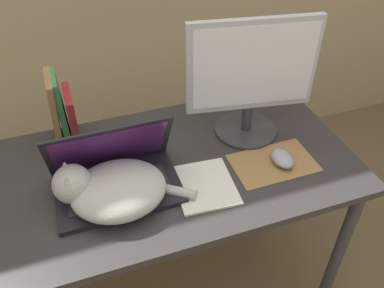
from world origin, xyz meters
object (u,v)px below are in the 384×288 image
external_monitor (251,78)px  book_row (62,113)px  computer_mouse (282,158)px  cat (111,189)px  notepad (205,185)px  laptop (116,176)px

external_monitor → book_row: (-0.62, 0.16, -0.10)m
computer_mouse → cat: bearing=178.4°
book_row → notepad: bearing=-45.0°
external_monitor → computer_mouse: external_monitor is taller
cat → book_row: book_row is taller
computer_mouse → laptop: bearing=172.0°
external_monitor → book_row: external_monitor is taller
notepad → cat: bearing=174.0°
cat → book_row: size_ratio=1.58×
external_monitor → notepad: bearing=-138.6°
notepad → book_row: bearing=135.0°
cat → external_monitor: size_ratio=0.94×
cat → external_monitor: 0.58m
computer_mouse → external_monitor: bearing=100.8°
book_row → cat: bearing=-75.0°
laptop → external_monitor: (0.50, 0.12, 0.18)m
computer_mouse → book_row: bearing=151.1°
external_monitor → cat: bearing=-160.7°
laptop → cat: size_ratio=0.93×
computer_mouse → notepad: computer_mouse is taller
cat → computer_mouse: cat is taller
computer_mouse → book_row: (-0.65, 0.36, 0.10)m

